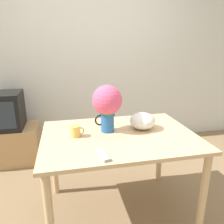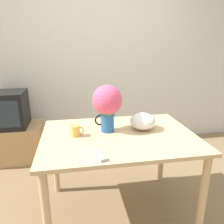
{
  "view_description": "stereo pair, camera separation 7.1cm",
  "coord_description": "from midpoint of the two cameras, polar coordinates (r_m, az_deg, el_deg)",
  "views": [
    {
      "loc": [
        -0.4,
        -1.65,
        1.53
      ],
      "look_at": [
        -0.02,
        0.12,
        0.97
      ],
      "focal_mm": 35.0,
      "sensor_mm": 36.0,
      "label": 1
    },
    {
      "loc": [
        -0.33,
        -1.66,
        1.53
      ],
      "look_at": [
        -0.02,
        0.12,
        0.97
      ],
      "focal_mm": 35.0,
      "sensor_mm": 36.0,
      "label": 2
    }
  ],
  "objects": [
    {
      "name": "wall_back",
      "position": [
        3.32,
        -6.11,
        13.27
      ],
      "size": [
        8.0,
        0.05,
        2.6
      ],
      "color": "silver",
      "rests_on": "ground_plane"
    },
    {
      "name": "tv_set",
      "position": [
        3.09,
        -26.66,
        0.32
      ],
      "size": [
        0.41,
        0.45,
        0.47
      ],
      "color": "black",
      "rests_on": "tv_stand"
    },
    {
      "name": "ground_plane",
      "position": [
        2.28,
        0.15,
        -24.69
      ],
      "size": [
        12.0,
        12.0,
        0.0
      ],
      "primitive_type": "plane",
      "color": "#7F6647"
    },
    {
      "name": "tv_stand",
      "position": [
        3.25,
        -25.52,
        -7.73
      ],
      "size": [
        0.74,
        0.46,
        0.49
      ],
      "color": "tan",
      "rests_on": "ground_plane"
    },
    {
      "name": "coffee_mug",
      "position": [
        1.84,
        -10.52,
        -4.96
      ],
      "size": [
        0.11,
        0.08,
        0.1
      ],
      "color": "gold",
      "rests_on": "table"
    },
    {
      "name": "white_bowl",
      "position": [
        1.99,
        6.93,
        -2.31
      ],
      "size": [
        0.23,
        0.23,
        0.15
      ],
      "color": "silver",
      "rests_on": "table"
    },
    {
      "name": "remote_control",
      "position": [
        1.53,
        -3.75,
        -11.22
      ],
      "size": [
        0.08,
        0.17,
        0.02
      ],
      "color": "#999999",
      "rests_on": "table"
    },
    {
      "name": "table",
      "position": [
        1.92,
        0.78,
        -8.79
      ],
      "size": [
        1.3,
        0.93,
        0.79
      ],
      "color": "tan",
      "rests_on": "ground_plane"
    },
    {
      "name": "flower_vase",
      "position": [
        1.86,
        -2.35,
        2.18
      ],
      "size": [
        0.26,
        0.26,
        0.41
      ],
      "color": "#235B9E",
      "rests_on": "table"
    }
  ]
}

